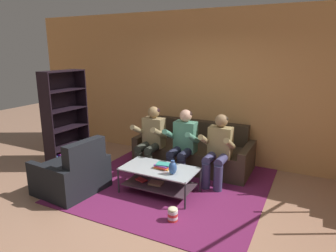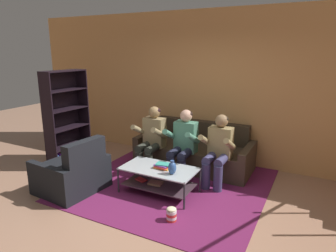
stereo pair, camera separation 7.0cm
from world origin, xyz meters
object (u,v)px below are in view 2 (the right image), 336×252
Objects in this scene: person_seated_right at (218,147)px; book_stack at (163,166)px; person_seated_middle at (183,141)px; bookshelf at (65,126)px; couch at (195,152)px; coffee_table at (159,176)px; armchair at (73,174)px; popcorn_tub at (171,214)px; person_seated_left at (151,137)px; vase at (172,168)px.

person_seated_right reaches higher than book_stack.
person_seated_middle is 2.34m from bookshelf.
person_seated_middle is at bearing -90.00° from couch.
coffee_table is 1.15× the size of armchair.
book_stack is at bearing 24.13° from armchair.
bookshelf is at bearing 161.75° from popcorn_tub.
bookshelf reaches higher than person_seated_left.
person_seated_left is at bearing 62.31° from armchair.
armchair is 1.78m from popcorn_tub.
person_seated_left is 4.82× the size of book_stack.
couch is 1.86× the size of person_seated_right.
bookshelf is (-2.92, -0.45, 0.11)m from person_seated_right.
person_seated_left is at bearing 15.28° from bookshelf.
armchair is at bearing 177.56° from popcorn_tub.
person_seated_right is at bearing 47.70° from book_stack.
book_stack is at bearing 25.03° from coffee_table.
person_seated_middle reaches higher than armchair.
coffee_table is (-0.70, -0.73, -0.36)m from person_seated_right.
person_seated_right is 1.08m from coffee_table.
person_seated_middle is 1.17× the size of armchair.
couch is 1.26m from book_stack.
person_seated_middle reaches higher than coffee_table.
person_seated_middle reaches higher than couch.
popcorn_tub is (2.76, -0.91, -0.64)m from bookshelf.
bookshelf reaches higher than popcorn_tub.
bookshelf is at bearing -164.72° from person_seated_left.
person_seated_left reaches higher than couch.
vase is 0.12× the size of bookshelf.
book_stack is (-0.02, -1.25, 0.17)m from couch.
person_seated_left reaches higher than book_stack.
person_seated_right is at bearing 8.81° from bookshelf.
vase is (0.28, -0.10, 0.23)m from coffee_table.
couch is 0.90m from person_seated_left.
coffee_table is at bearing -133.60° from person_seated_right.
armchair is (0.99, -0.83, -0.46)m from bookshelf.
person_seated_right is at bearing 33.64° from armchair.
couch is 1.41m from vase.
popcorn_tub is (0.47, -1.36, -0.54)m from person_seated_middle.
person_seated_middle is (0.63, -0.00, -0.00)m from person_seated_left.
popcorn_tub is at bearing -76.20° from couch.
armchair is (-1.29, -0.58, -0.16)m from book_stack.
vase is at bearing 115.89° from popcorn_tub.
armchair is (-1.30, -1.29, -0.36)m from person_seated_middle.
person_seated_right is at bearing -0.18° from person_seated_middle.
coffee_table is at bearing 24.09° from armchair.
vase is 0.27m from book_stack.
person_seated_right is 0.94m from vase.
book_stack is at bearing -90.77° from couch.
person_seated_middle reaches higher than vase.
popcorn_tub is at bearing -18.25° from bookshelf.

